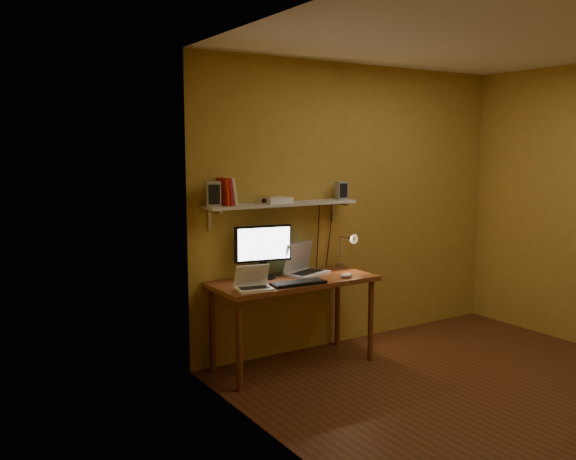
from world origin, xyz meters
TOP-DOWN VIEW (x-y plane):
  - room at (0.00, 0.00)m, footprint 3.44×3.24m
  - desk at (-0.89, 1.28)m, footprint 1.40×0.60m
  - wall_shelf at (-0.89, 1.47)m, footprint 1.40×0.25m
  - monitor at (-1.09, 1.45)m, footprint 0.49×0.24m
  - laptop at (-0.71, 1.42)m, footprint 0.43×0.38m
  - netbook at (-1.36, 1.12)m, footprint 0.30×0.23m
  - keyboard at (-0.97, 1.08)m, footprint 0.46×0.19m
  - mouse at (-0.49, 1.09)m, footprint 0.12×0.09m
  - desk_lamp at (-0.23, 1.41)m, footprint 0.09×0.23m
  - speaker_left at (-1.53, 1.46)m, footprint 0.14×0.14m
  - speaker_right at (-0.25, 1.48)m, footprint 0.11×0.11m
  - books at (-1.40, 1.49)m, footprint 0.13×0.16m
  - shelf_camera at (-1.10, 1.42)m, footprint 0.10×0.06m
  - router at (-0.95, 1.47)m, footprint 0.30×0.23m

SIDE VIEW (x-z plane):
  - desk at x=-0.89m, z-range 0.29..1.04m
  - keyboard at x=-0.97m, z-range 0.75..0.77m
  - mouse at x=-0.49m, z-range 0.75..0.79m
  - netbook at x=-1.36m, z-range 0.71..0.90m
  - laptop at x=-0.71m, z-range 0.69..0.96m
  - desk_lamp at x=-0.23m, z-range 0.77..1.15m
  - monitor at x=-1.09m, z-range 0.78..1.22m
  - room at x=0.00m, z-range -0.02..2.62m
  - wall_shelf at x=-0.89m, z-range 1.26..1.46m
  - router at x=-0.95m, z-range 1.38..1.42m
  - shelf_camera at x=-1.10m, z-range 1.38..1.44m
  - speaker_right at x=-0.25m, z-range 1.38..1.54m
  - speaker_left at x=-1.53m, z-range 1.38..1.57m
  - books at x=-1.40m, z-range 1.37..1.60m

